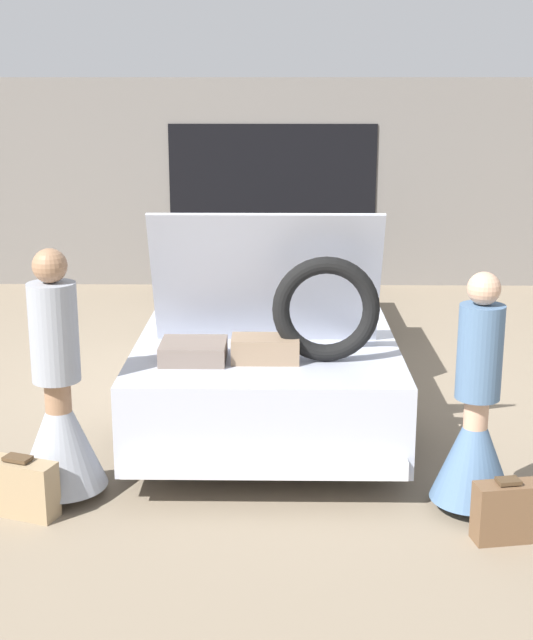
# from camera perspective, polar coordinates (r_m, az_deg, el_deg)

# --- Properties ---
(ground_plane) EXTENTS (40.00, 40.00, 0.00)m
(ground_plane) POSITION_cam_1_polar(r_m,az_deg,el_deg) (8.42, 0.14, -3.85)
(ground_plane) COLOR #7F705B
(garage_wall_back) EXTENTS (12.00, 0.14, 2.80)m
(garage_wall_back) POSITION_cam_1_polar(r_m,az_deg,el_deg) (12.27, 0.40, 8.68)
(garage_wall_back) COLOR slate
(garage_wall_back) RESTS_ON ground_plane
(car) EXTENTS (2.00, 5.29, 1.83)m
(car) POSITION_cam_1_polar(r_m,az_deg,el_deg) (8.25, 0.16, -0.09)
(car) COLOR #B2B7C6
(car) RESTS_ON ground_plane
(person_left) EXTENTS (0.60, 0.60, 1.70)m
(person_left) POSITION_cam_1_polar(r_m,az_deg,el_deg) (6.06, -13.15, -5.72)
(person_left) COLOR #997051
(person_left) RESTS_ON ground_plane
(person_right) EXTENTS (0.54, 0.54, 1.58)m
(person_right) POSITION_cam_1_polar(r_m,az_deg,el_deg) (5.89, 13.21, -6.70)
(person_right) COLOR tan
(person_right) RESTS_ON ground_plane
(suitcase_beside_left_person) EXTENTS (0.53, 0.33, 0.40)m
(suitcase_beside_left_person) POSITION_cam_1_polar(r_m,az_deg,el_deg) (6.03, -15.51, -10.29)
(suitcase_beside_left_person) COLOR #9E8460
(suitcase_beside_left_person) RESTS_ON ground_plane
(suitcase_beside_right_person) EXTENTS (0.41, 0.23, 0.40)m
(suitcase_beside_right_person) POSITION_cam_1_polar(r_m,az_deg,el_deg) (5.70, 15.08, -11.76)
(suitcase_beside_right_person) COLOR brown
(suitcase_beside_right_person) RESTS_ON ground_plane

